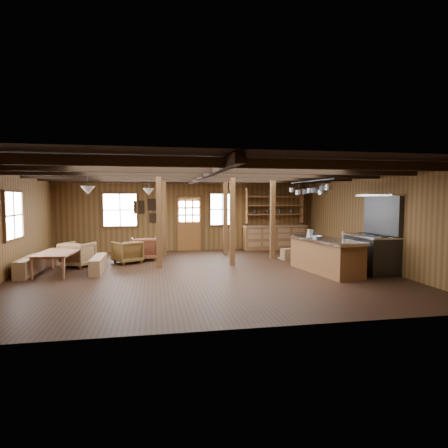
{
  "coord_description": "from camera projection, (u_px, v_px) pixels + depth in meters",
  "views": [
    {
      "loc": [
        -1.32,
        -10.1,
        2.06
      ],
      "look_at": [
        0.76,
        1.07,
        1.26
      ],
      "focal_mm": 30.0,
      "sensor_mm": 36.0,
      "label": 1
    }
  ],
  "objects": [
    {
      "name": "counter_pot",
      "position": [
        312.0,
        232.0,
        11.26
      ],
      "size": [
        0.3,
        0.3,
        0.18
      ],
      "primitive_type": "cylinder",
      "color": "#BBBDC2",
      "rests_on": "kitchen_island"
    },
    {
      "name": "bowl",
      "position": [
        317.0,
        237.0,
        10.37
      ],
      "size": [
        0.33,
        0.33,
        0.07
      ],
      "primitive_type": "imported",
      "rotation": [
        0.0,
        0.0,
        0.29
      ],
      "color": "silver",
      "rests_on": "kitchen_island"
    },
    {
      "name": "room",
      "position": [
        204.0,
        222.0,
        10.19
      ],
      "size": [
        10.04,
        9.04,
        2.84
      ],
      "color": "black",
      "rests_on": "ground"
    },
    {
      "name": "back_door",
      "position": [
        189.0,
        228.0,
        14.59
      ],
      "size": [
        1.02,
        0.08,
        2.15
      ],
      "color": "brown",
      "rests_on": "floor"
    },
    {
      "name": "window_left",
      "position": [
        13.0,
        215.0,
        9.76
      ],
      "size": [
        0.14,
        1.24,
        1.32
      ],
      "color": "white",
      "rests_on": "wall_back"
    },
    {
      "name": "armchair_c",
      "position": [
        78.0,
        254.0,
        11.17
      ],
      "size": [
        1.06,
        1.08,
        0.75
      ],
      "primitive_type": "imported",
      "rotation": [
        0.0,
        0.0,
        2.72
      ],
      "color": "olive",
      "rests_on": "floor"
    },
    {
      "name": "kitchen_island",
      "position": [
        325.0,
        255.0,
        10.31
      ],
      "size": [
        1.25,
        2.61,
        1.2
      ],
      "rotation": [
        0.0,
        0.0,
        0.15
      ],
      "color": "brown",
      "rests_on": "floor"
    },
    {
      "name": "back_counter",
      "position": [
        275.0,
        234.0,
        14.99
      ],
      "size": [
        2.55,
        0.6,
        2.45
      ],
      "color": "brown",
      "rests_on": "floor"
    },
    {
      "name": "window_back_left",
      "position": [
        120.0,
        210.0,
        14.08
      ],
      "size": [
        1.32,
        0.06,
        1.32
      ],
      "color": "white",
      "rests_on": "wall_back"
    },
    {
      "name": "armchair_b",
      "position": [
        144.0,
        249.0,
        12.41
      ],
      "size": [
        0.89,
        0.91,
        0.76
      ],
      "primitive_type": "imported",
      "rotation": [
        0.0,
        0.0,
        3.24
      ],
      "color": "brown",
      "rests_on": "floor"
    },
    {
      "name": "pot_rack",
      "position": [
        311.0,
        190.0,
        10.95
      ],
      "size": [
        0.41,
        3.0,
        0.43
      ],
      "color": "#2C2D2F",
      "rests_on": "ceiling"
    },
    {
      "name": "commercial_range",
      "position": [
        372.0,
        247.0,
        10.43
      ],
      "size": [
        0.9,
        1.75,
        2.16
      ],
      "color": "#2C2D2F",
      "rests_on": "floor"
    },
    {
      "name": "dining_table",
      "position": [
        59.0,
        263.0,
        10.19
      ],
      "size": [
        1.07,
        1.76,
        0.59
      ],
      "primitive_type": "imported",
      "rotation": [
        0.0,
        0.0,
        1.49
      ],
      "color": "#925D42",
      "rests_on": "floor"
    },
    {
      "name": "bench_wall",
      "position": [
        30.0,
        266.0,
        10.06
      ],
      "size": [
        0.32,
        1.7,
        0.47
      ],
      "primitive_type": "cube",
      "color": "olive",
      "rests_on": "floor"
    },
    {
      "name": "bench_aisle",
      "position": [
        98.0,
        264.0,
        10.38
      ],
      "size": [
        0.29,
        1.55,
        0.43
      ],
      "primitive_type": "cube",
      "color": "olive",
      "rests_on": "floor"
    },
    {
      "name": "armchair_a",
      "position": [
        127.0,
        252.0,
        11.8
      ],
      "size": [
        1.05,
        1.06,
        0.71
      ],
      "primitive_type": "imported",
      "rotation": [
        0.0,
        0.0,
        3.67
      ],
      "color": "brown",
      "rests_on": "floor"
    },
    {
      "name": "timber_posts",
      "position": [
        211.0,
        218.0,
        12.32
      ],
      "size": [
        3.95,
        2.35,
        2.8
      ],
      "color": "#4B2B15",
      "rests_on": "floor"
    },
    {
      "name": "notice_boards",
      "position": [
        150.0,
        209.0,
        14.27
      ],
      "size": [
        1.08,
        0.03,
        0.9
      ],
      "color": "silver",
      "rests_on": "wall_back"
    },
    {
      "name": "ceiling_joists",
      "position": [
        203.0,
        175.0,
        10.27
      ],
      "size": [
        9.8,
        8.82,
        0.18
      ],
      "color": "black",
      "rests_on": "ceiling"
    },
    {
      "name": "step_stool",
      "position": [
        287.0,
        254.0,
        12.44
      ],
      "size": [
        0.48,
        0.39,
        0.37
      ],
      "primitive_type": "cube",
      "rotation": [
        0.0,
        0.0,
        0.25
      ],
      "color": "olive",
      "rests_on": "floor"
    },
    {
      "name": "window_back_right",
      "position": [
        222.0,
        209.0,
        14.79
      ],
      "size": [
        1.02,
        0.06,
        1.32
      ],
      "color": "white",
      "rests_on": "wall_back"
    },
    {
      "name": "pendant_lamps",
      "position": [
        121.0,
        191.0,
        10.7
      ],
      "size": [
        1.86,
        2.36,
        0.66
      ],
      "color": "#2C2D2F",
      "rests_on": "ceiling"
    }
  ]
}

